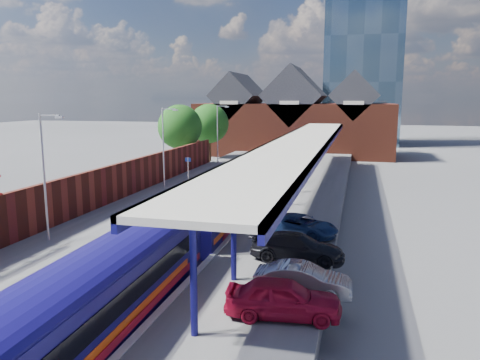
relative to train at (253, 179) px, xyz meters
The scene contains 23 objects.
ground 8.43m from the train, 100.55° to the left, with size 240.00×240.00×0.00m, color #5B5B5E.
ballast_bed 3.24m from the train, 127.00° to the right, with size 6.00×76.00×0.06m, color #473D33.
rails 3.19m from the train, 127.00° to the right, with size 4.51×76.00×0.14m.
left_platform 7.45m from the train, 164.18° to the right, with size 5.00×76.00×1.00m, color #565659.
right_platform 5.18m from the train, 23.73° to the right, with size 6.00×76.00×1.00m, color #565659.
coping_left 5.17m from the train, 156.89° to the right, with size 0.30×76.00×0.05m, color silver.
coping_right 2.81m from the train, 50.10° to the right, with size 0.30×76.00×0.05m, color silver.
yellow_line 5.71m from the train, 159.30° to the right, with size 0.14×76.00×0.01m, color yellow.
train is the anchor object (origin of this frame).
canopy 5.07m from the train, ahead, with size 4.50×52.00×4.48m.
lamp_post_b 18.04m from the train, 116.18° to the right, with size 1.48×0.18×7.00m.
lamp_post_c 8.36m from the train, behind, with size 1.48×0.18×7.00m.
lamp_post_d 18.07m from the train, 116.12° to the left, with size 1.48×0.18×7.00m.
platform_sign 6.82m from the train, 162.73° to the left, with size 0.55×0.08×2.50m.
brick_wall 12.78m from the train, 138.65° to the right, with size 0.35×50.00×3.86m.
station_building 36.20m from the train, 92.37° to the left, with size 30.00×12.12×13.78m.
glass_tower 61.36m from the train, 81.66° to the left, with size 14.20×14.20×40.30m.
tree_near 18.56m from the train, 130.38° to the left, with size 5.20×5.20×8.10m.
tree_far 24.67m from the train, 116.31° to the left, with size 5.20×5.20×8.10m.
parked_car_red 22.77m from the train, 74.35° to the right, with size 1.68×4.17×1.42m, color #A90E2D.
parked_car_silver 20.94m from the train, 71.61° to the right, with size 1.35×3.87×1.27m, color #A6A7AB.
parked_car_dark 16.89m from the train, 69.72° to the right, with size 1.85×4.55×1.32m, color black.
parked_car_blue 12.81m from the train, 64.55° to the right, with size 1.98×4.29×1.19m, color navy.
Camera 1 is at (10.06, -15.62, 8.76)m, focal length 35.00 mm.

